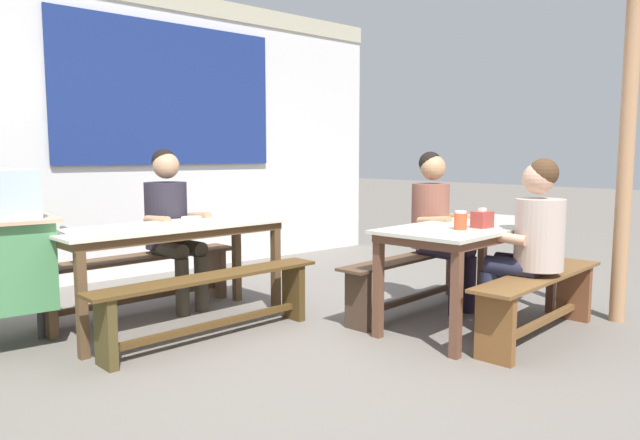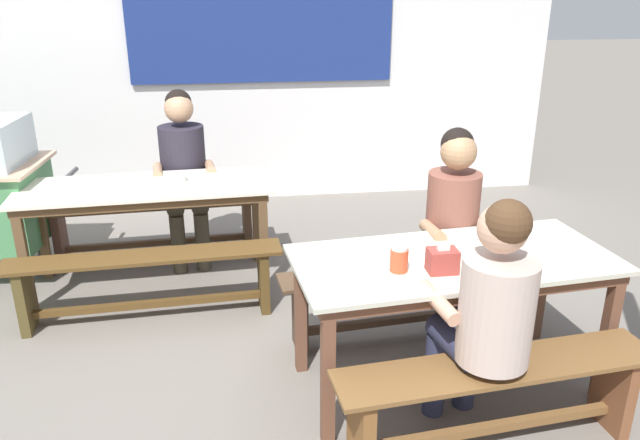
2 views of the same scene
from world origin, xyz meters
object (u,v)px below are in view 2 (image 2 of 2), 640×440
object	(u,v)px
person_center_facing	(184,165)
condiment_jar	(399,259)
person_right_near_table	(456,225)
tissue_box	(442,260)
bench_far_front	(147,278)
bench_far_back	(155,219)
bench_near_back	(412,292)
soup_bowl	(175,178)
bench_near_front	(495,394)
dining_table_far	(146,196)
dining_table_near	(453,271)
person_near_front	(488,308)

from	to	relation	value
person_center_facing	condiment_jar	distance (m)	2.36
person_right_near_table	tissue_box	bearing A→B (deg)	-115.20
bench_far_front	tissue_box	bearing A→B (deg)	-34.84
bench_far_back	condiment_jar	distance (m)	2.59
person_center_facing	condiment_jar	size ratio (longest dim) A/B	10.17
bench_near_back	soup_bowl	bearing A→B (deg)	145.81
bench_far_back	condiment_jar	xyz separation A→B (m)	(1.42, -2.10, 0.51)
bench_far_front	person_right_near_table	xyz separation A→B (m)	(1.87, -0.46, 0.44)
bench_near_front	soup_bowl	size ratio (longest dim) A/B	10.03
person_right_near_table	bench_far_front	bearing A→B (deg)	166.10
dining_table_far	dining_table_near	distance (m)	2.25
bench_near_back	person_center_facing	xyz separation A→B (m)	(-1.44, 1.41, 0.47)
bench_far_front	person_near_front	world-z (taller)	person_near_front
dining_table_near	soup_bowl	size ratio (longest dim) A/B	11.05
dining_table_far	bench_far_back	world-z (taller)	dining_table_far
bench_far_front	person_near_front	xyz separation A→B (m)	(1.68, -1.40, 0.42)
tissue_box	condiment_jar	bearing A→B (deg)	169.20
dining_table_far	bench_far_front	bearing A→B (deg)	-86.73
person_center_facing	bench_far_front	bearing A→B (deg)	-101.45
bench_near_back	bench_far_back	bearing A→B (deg)	139.29
dining_table_near	soup_bowl	xyz separation A→B (m)	(-1.52, 1.52, 0.10)
bench_near_front	condiment_jar	bearing A→B (deg)	132.87
bench_far_front	bench_near_front	distance (m)	2.27
dining_table_near	bench_near_back	world-z (taller)	dining_table_near
bench_far_back	person_right_near_table	xyz separation A→B (m)	(1.93, -1.51, 0.43)
bench_near_back	tissue_box	xyz separation A→B (m)	(-0.07, -0.68, 0.53)
person_center_facing	soup_bowl	world-z (taller)	person_center_facing
person_center_facing	person_near_front	size ratio (longest dim) A/B	1.06
person_near_front	tissue_box	world-z (taller)	person_near_front
dining_table_far	person_near_front	size ratio (longest dim) A/B	1.41
bench_far_back	person_center_facing	size ratio (longest dim) A/B	1.29
dining_table_far	bench_near_front	world-z (taller)	dining_table_far
dining_table_far	condiment_jar	bearing A→B (deg)	-48.50
bench_near_front	tissue_box	size ratio (longest dim) A/B	10.94
bench_far_back	tissue_box	distance (m)	2.73
person_near_front	condiment_jar	distance (m)	0.48
bench_far_front	soup_bowl	world-z (taller)	soup_bowl
bench_far_front	person_center_facing	xyz separation A→B (m)	(0.20, 1.00, 0.46)
bench_far_back	person_right_near_table	world-z (taller)	person_right_near_table
person_center_facing	condiment_jar	world-z (taller)	person_center_facing
bench_near_front	condiment_jar	world-z (taller)	condiment_jar
bench_far_back	bench_near_front	world-z (taller)	same
person_near_front	tissue_box	size ratio (longest dim) A/B	8.84
bench_far_back	soup_bowl	world-z (taller)	soup_bowl
dining_table_near	condiment_jar	size ratio (longest dim) A/B	13.11
bench_far_front	person_near_front	size ratio (longest dim) A/B	1.39
dining_table_near	bench_far_front	xyz separation A→B (m)	(-1.69, 0.94, -0.38)
tissue_box	condiment_jar	xyz separation A→B (m)	(-0.20, 0.04, 0.00)
person_right_near_table	soup_bowl	size ratio (longest dim) A/B	8.42
bench_far_front	bench_far_back	bearing A→B (deg)	93.27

